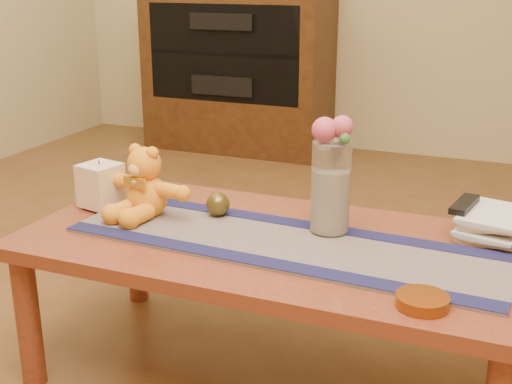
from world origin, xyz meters
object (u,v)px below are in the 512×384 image
at_px(teddy_bear, 146,182).
at_px(book_bottom, 463,228).
at_px(amber_dish, 422,301).
at_px(glass_vase, 331,188).
at_px(pillar_candle, 101,185).
at_px(tv_remote, 464,204).
at_px(bronze_ball, 218,204).

relative_size(teddy_bear, book_bottom, 1.34).
height_order(teddy_bear, amber_dish, teddy_bear).
bearing_deg(amber_dish, glass_vase, 132.80).
height_order(pillar_candle, tv_remote, pillar_candle).
relative_size(teddy_bear, tv_remote, 1.87).
bearing_deg(tv_remote, amber_dish, -84.02).
relative_size(teddy_bear, bronze_ball, 4.18).
distance_m(teddy_bear, book_bottom, 0.94).
distance_m(teddy_bear, amber_dish, 0.92).
distance_m(glass_vase, tv_remote, 0.38).
xyz_separation_m(book_bottom, amber_dish, (-0.03, -0.51, 0.00)).
height_order(bronze_ball, book_bottom, bronze_ball).
bearing_deg(glass_vase, tv_remote, 23.88).
height_order(teddy_bear, glass_vase, glass_vase).
distance_m(teddy_bear, pillar_candle, 0.18).
xyz_separation_m(glass_vase, bronze_ball, (-0.35, -0.00, -0.09)).
distance_m(pillar_candle, tv_remote, 1.10).
bearing_deg(teddy_bear, tv_remote, 24.16).
relative_size(pillar_candle, amber_dish, 1.12).
xyz_separation_m(pillar_candle, tv_remote, (1.07, 0.21, 0.01)).
relative_size(glass_vase, tv_remote, 1.62).
bearing_deg(tv_remote, book_bottom, 90.00).
xyz_separation_m(glass_vase, tv_remote, (0.35, 0.15, -0.05)).
relative_size(bronze_ball, book_bottom, 0.32).
bearing_deg(glass_vase, pillar_candle, -175.41).
xyz_separation_m(teddy_bear, pillar_candle, (-0.17, 0.01, -0.03)).
bearing_deg(book_bottom, bronze_ball, -159.81).
relative_size(bronze_ball, amber_dish, 0.60).
bearing_deg(book_bottom, pillar_candle, -161.77).
relative_size(teddy_bear, glass_vase, 1.15).
bearing_deg(amber_dish, pillar_candle, 164.76).
relative_size(pillar_candle, tv_remote, 0.83).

